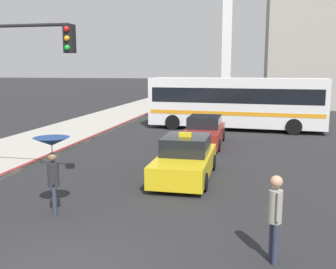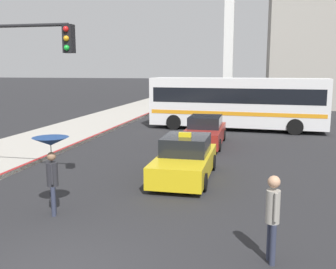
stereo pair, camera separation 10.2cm
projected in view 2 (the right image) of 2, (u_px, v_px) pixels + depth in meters
The scene contains 6 objects.
taxi at pixel (185, 159), 14.06m from camera, with size 1.91×4.44×1.67m.
sedan_red at pixel (205, 132), 20.18m from camera, with size 1.91×4.64×1.48m.
city_bus at pixel (237, 101), 25.18m from camera, with size 11.19×3.25×3.30m.
pedestrian_with_umbrella at pixel (51, 155), 10.33m from camera, with size 0.95×0.95×2.12m.
pedestrian_man at pixel (273, 212), 7.81m from camera, with size 0.34×0.43×1.82m.
traffic_light at pixel (3, 71), 11.83m from camera, with size 4.01×0.38×5.43m.
Camera 2 is at (3.55, -6.35, 3.89)m, focal length 42.00 mm.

